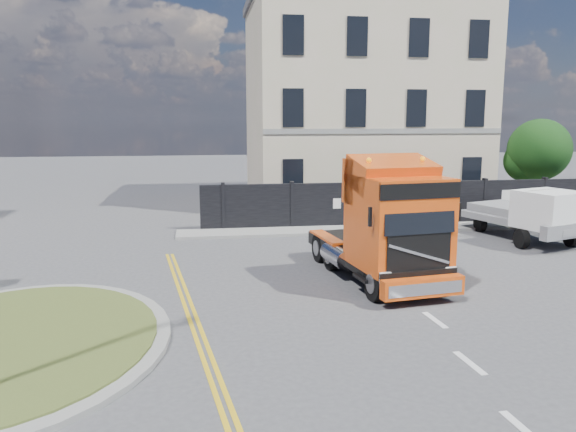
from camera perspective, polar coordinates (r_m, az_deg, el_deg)
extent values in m
plane|color=#424244|center=(16.05, 1.83, -7.56)|extent=(120.00, 120.00, 0.00)
cylinder|color=gray|center=(13.64, -26.54, -11.59)|extent=(6.80, 6.80, 0.12)
cylinder|color=#3F4B1E|center=(13.61, -26.57, -11.28)|extent=(6.20, 6.20, 0.05)
cube|color=black|center=(25.89, 11.40, 1.23)|extent=(18.00, 0.25, 2.00)
cube|color=silver|center=(29.86, 26.94, 1.48)|extent=(2.60, 0.12, 2.00)
cube|color=beige|center=(32.76, 7.16, 11.02)|extent=(12.00, 10.00, 11.00)
cube|color=#4D4E52|center=(33.38, 7.39, 20.93)|extent=(12.30, 10.30, 0.50)
cylinder|color=#382619|center=(32.30, 23.91, 2.62)|extent=(0.24, 0.24, 2.40)
sphere|color=black|center=(32.14, 24.16, 6.16)|extent=(3.20, 3.20, 3.20)
sphere|color=black|center=(32.25, 22.95, 5.18)|extent=(2.20, 2.20, 2.20)
cube|color=gray|center=(25.22, 12.01, -1.19)|extent=(20.00, 1.60, 0.12)
cube|color=black|center=(17.61, 8.56, -3.77)|extent=(3.02, 6.03, 0.41)
cube|color=#DB4A0F|center=(15.94, 11.11, -0.57)|extent=(2.60, 2.68, 2.57)
cube|color=#DB4A0F|center=(16.64, 9.70, 3.58)|extent=(2.38, 1.13, 1.28)
cube|color=black|center=(14.86, 13.24, 0.03)|extent=(2.00, 0.33, 0.96)
cube|color=#DB4A0F|center=(15.03, 13.52, -7.06)|extent=(2.31, 0.64, 0.50)
cylinder|color=black|center=(15.21, 8.87, -6.80)|extent=(0.42, 0.98, 0.95)
cylinder|color=gray|center=(15.21, 8.87, -6.80)|extent=(0.40, 0.57, 0.52)
cylinder|color=black|center=(16.13, 15.28, -6.06)|extent=(0.42, 0.98, 0.95)
cylinder|color=gray|center=(16.13, 15.28, -6.06)|extent=(0.40, 0.57, 0.52)
cylinder|color=black|center=(18.10, 4.47, -4.00)|extent=(0.42, 0.98, 0.95)
cylinder|color=gray|center=(18.10, 4.47, -4.00)|extent=(0.40, 0.57, 0.52)
cylinder|color=black|center=(18.88, 10.11, -3.55)|extent=(0.42, 0.98, 0.95)
cylinder|color=gray|center=(18.88, 10.11, -3.55)|extent=(0.40, 0.57, 0.52)
cylinder|color=black|center=(19.10, 3.29, -3.25)|extent=(0.42, 0.98, 0.95)
cylinder|color=gray|center=(19.10, 3.29, -3.25)|extent=(0.40, 0.57, 0.52)
cylinder|color=black|center=(19.84, 8.69, -2.85)|extent=(0.42, 0.98, 0.95)
cylinder|color=gray|center=(19.84, 8.69, -2.85)|extent=(0.40, 0.57, 0.52)
cube|color=slate|center=(24.56, 22.82, -0.41)|extent=(3.58, 5.54, 0.27)
cube|color=white|center=(23.11, 24.99, 0.59)|extent=(2.55, 2.48, 1.40)
cylinder|color=black|center=(22.75, 22.65, -2.13)|extent=(0.27, 0.75, 0.75)
cylinder|color=black|center=(23.86, 26.85, -1.91)|extent=(0.27, 0.75, 0.75)
cylinder|color=black|center=(25.51, 18.94, -0.67)|extent=(0.27, 0.75, 0.75)
cylinder|color=black|center=(26.50, 22.87, -0.53)|extent=(0.27, 0.75, 0.75)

